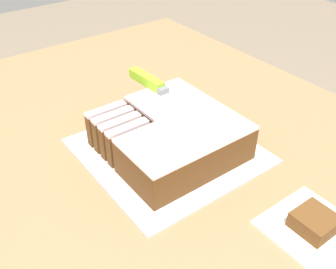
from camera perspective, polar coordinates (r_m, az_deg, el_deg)
cake_board at (r=0.84m, az=-0.00°, el=-2.37°), size 0.34×0.34×0.01m
cake at (r=0.82m, az=0.61°, el=-0.05°), size 0.26×0.25×0.08m
knife at (r=0.89m, az=-1.67°, el=6.97°), size 0.33×0.04×0.02m
paper_napkin at (r=0.73m, az=20.21°, el=-12.75°), size 0.15×0.15×0.01m
brownie at (r=0.71m, az=20.50°, el=-11.80°), size 0.06×0.06×0.03m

